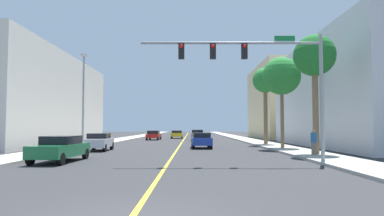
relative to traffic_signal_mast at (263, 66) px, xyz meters
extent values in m
plane|color=#2D2D30|center=(-5.00, 30.74, -5.16)|extent=(192.00, 192.00, 0.00)
cube|color=#B2ADA3|center=(-14.32, 30.74, -5.09)|extent=(3.06, 168.00, 0.15)
cube|color=#9E9B93|center=(4.32, 30.74, -5.09)|extent=(3.06, 168.00, 0.15)
cube|color=yellow|center=(-5.00, 30.74, -5.16)|extent=(0.16, 144.00, 0.01)
cube|color=silver|center=(-25.95, 21.08, -0.10)|extent=(16.76, 27.61, 10.13)
cube|color=beige|center=(14.61, 41.10, 1.08)|extent=(14.08, 19.64, 12.50)
cylinder|color=gray|center=(3.19, 0.00, -1.64)|extent=(0.20, 0.20, 6.75)
cylinder|color=gray|center=(-1.64, 0.00, 1.27)|extent=(9.66, 0.14, 0.14)
cube|color=black|center=(-0.92, 0.00, 0.82)|extent=(0.32, 0.24, 0.84)
sphere|color=red|center=(-0.92, -0.14, 1.07)|extent=(0.20, 0.20, 0.20)
cube|color=black|center=(-2.61, 0.00, 0.82)|extent=(0.32, 0.24, 0.84)
sphere|color=red|center=(-2.61, -0.14, 1.07)|extent=(0.20, 0.20, 0.20)
cube|color=black|center=(-4.30, 0.00, 0.82)|extent=(0.32, 0.24, 0.84)
sphere|color=red|center=(-4.30, -0.14, 1.07)|extent=(0.20, 0.20, 0.20)
cube|color=#147233|center=(1.26, 0.00, 1.52)|extent=(1.10, 0.04, 0.28)
cylinder|color=gray|center=(-13.29, 11.77, -1.03)|extent=(0.16, 0.16, 7.97)
cube|color=beige|center=(-13.29, 11.77, 3.10)|extent=(0.56, 0.28, 0.20)
cylinder|color=brown|center=(4.66, 5.02, -1.68)|extent=(0.40, 0.40, 6.68)
sphere|color=#1E6B28|center=(4.66, 5.02, 1.66)|extent=(2.84, 2.84, 2.84)
cone|color=#1E6B28|center=(5.51, 5.07, 1.46)|extent=(0.52, 1.65, 1.26)
cone|color=#1E6B28|center=(5.04, 5.79, 1.46)|extent=(1.15, 0.80, 1.45)
cone|color=#1E6B28|center=(3.93, 5.46, 1.46)|extent=(0.88, 1.10, 1.55)
cone|color=#1E6B28|center=(4.01, 4.47, 1.46)|extent=(1.15, 1.31, 1.37)
cone|color=#1E6B28|center=(4.81, 4.18, 1.46)|extent=(1.34, 0.63, 1.55)
cylinder|color=brown|center=(4.16, 11.73, -1.88)|extent=(0.31, 0.31, 6.27)
sphere|color=#287F33|center=(4.16, 11.73, 1.25)|extent=(3.33, 3.33, 3.33)
cone|color=#287F33|center=(5.16, 11.77, 1.05)|extent=(0.49, 1.67, 1.29)
cone|color=#287F33|center=(4.28, 12.72, 1.05)|extent=(1.62, 0.63, 1.17)
cone|color=#287F33|center=(3.16, 11.72, 1.05)|extent=(0.45, 1.45, 1.66)
cone|color=#287F33|center=(4.19, 10.73, 1.05)|extent=(1.38, 0.47, 1.40)
cylinder|color=brown|center=(4.17, 18.44, -1.60)|extent=(0.41, 0.41, 6.83)
sphere|color=#287F33|center=(4.17, 18.44, 1.81)|extent=(2.71, 2.71, 2.71)
cone|color=#287F33|center=(4.98, 18.34, 1.61)|extent=(0.57, 1.29, 1.39)
cone|color=#287F33|center=(4.43, 19.21, 1.61)|extent=(1.30, 0.75, 1.58)
cone|color=#287F33|center=(3.48, 18.88, 1.61)|extent=(0.86, 1.04, 1.35)
cone|color=#287F33|center=(3.53, 17.95, 1.61)|extent=(1.15, 1.36, 1.46)
cone|color=#287F33|center=(4.28, 17.64, 1.61)|extent=(1.42, 0.61, 1.30)
cube|color=red|center=(-9.48, 33.39, -4.56)|extent=(1.96, 4.18, 0.57)
cube|color=black|center=(-9.49, 33.12, -4.02)|extent=(1.67, 2.12, 0.51)
cylinder|color=black|center=(-10.24, 34.93, -4.84)|extent=(0.24, 0.65, 0.64)
cylinder|color=black|center=(-8.62, 34.87, -4.84)|extent=(0.24, 0.65, 0.64)
cylinder|color=black|center=(-10.34, 31.91, -4.84)|extent=(0.24, 0.65, 0.64)
cylinder|color=black|center=(-8.72, 31.85, -4.84)|extent=(0.24, 0.65, 0.64)
cube|color=#BCBCC1|center=(-11.30, 9.77, -4.51)|extent=(1.84, 3.86, 0.66)
cube|color=black|center=(-11.30, 9.77, -3.97)|extent=(1.57, 1.92, 0.43)
cylinder|color=black|center=(-10.50, 8.43, -4.84)|extent=(0.24, 0.65, 0.64)
cylinder|color=black|center=(-12.02, 8.39, -4.84)|extent=(0.24, 0.65, 0.64)
cylinder|color=black|center=(-10.58, 11.14, -4.84)|extent=(0.24, 0.65, 0.64)
cylinder|color=black|center=(-12.10, 11.10, -4.84)|extent=(0.24, 0.65, 0.64)
cube|color=gold|center=(-6.32, 40.37, -4.55)|extent=(2.05, 4.38, 0.58)
cube|color=black|center=(-6.32, 40.41, -4.04)|extent=(1.76, 2.18, 0.44)
cylinder|color=black|center=(-7.23, 41.97, -4.84)|extent=(0.23, 0.64, 0.64)
cylinder|color=black|center=(-5.49, 42.01, -4.84)|extent=(0.23, 0.64, 0.64)
cylinder|color=black|center=(-7.16, 38.73, -4.84)|extent=(0.23, 0.64, 0.64)
cylinder|color=black|center=(-5.41, 38.77, -4.84)|extent=(0.23, 0.64, 0.64)
cube|color=slate|center=(-2.92, 31.42, -4.50)|extent=(1.88, 4.00, 0.68)
cube|color=black|center=(-2.93, 31.21, -3.90)|extent=(1.61, 1.92, 0.53)
cylinder|color=black|center=(-3.66, 32.87, -4.84)|extent=(0.24, 0.65, 0.64)
cylinder|color=black|center=(-2.10, 32.82, -4.84)|extent=(0.24, 0.65, 0.64)
cylinder|color=black|center=(-3.75, 30.02, -4.84)|extent=(0.24, 0.65, 0.64)
cylinder|color=black|center=(-2.18, 29.97, -4.84)|extent=(0.24, 0.65, 0.64)
cube|color=#1E389E|center=(-2.87, 13.04, -4.52)|extent=(1.85, 3.93, 0.65)
cube|color=black|center=(-2.86, 12.78, -3.98)|extent=(1.58, 2.00, 0.43)
cylinder|color=black|center=(-3.68, 14.41, -4.84)|extent=(0.24, 0.65, 0.64)
cylinder|color=black|center=(-2.15, 14.46, -4.84)|extent=(0.24, 0.65, 0.64)
cylinder|color=black|center=(-3.59, 11.63, -4.84)|extent=(0.24, 0.65, 0.64)
cylinder|color=black|center=(-2.07, 11.68, -4.84)|extent=(0.24, 0.65, 0.64)
cube|color=#196638|center=(-10.99, 0.84, -4.52)|extent=(1.94, 4.66, 0.65)
cube|color=black|center=(-10.99, 0.95, -3.96)|extent=(1.64, 2.27, 0.46)
cylinder|color=black|center=(-10.28, -0.94, -4.84)|extent=(0.24, 0.65, 0.64)
cylinder|color=black|center=(-11.84, -0.88, -4.84)|extent=(0.24, 0.65, 0.64)
cylinder|color=black|center=(-10.14, 2.55, -4.84)|extent=(0.24, 0.65, 0.64)
cylinder|color=black|center=(-11.71, 2.61, -4.84)|extent=(0.24, 0.65, 0.64)
cylinder|color=#726651|center=(4.05, 3.73, -4.62)|extent=(0.32, 0.32, 0.79)
cylinder|color=#26598C|center=(4.05, 3.73, -3.91)|extent=(0.38, 0.38, 0.63)
sphere|color=tan|center=(4.05, 3.73, -3.49)|extent=(0.21, 0.21, 0.21)
camera|label=1|loc=(-3.73, -18.10, -3.25)|focal=31.96mm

